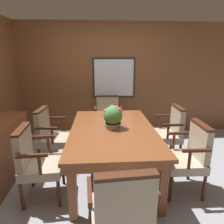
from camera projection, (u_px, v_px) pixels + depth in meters
The scene contains 10 objects.
ground_plane at pixel (109, 179), 2.93m from camera, with size 14.00×14.00×0.00m, color #93969E.
wall_back at pixel (104, 80), 4.46m from camera, with size 7.20×0.08×2.45m.
dining_table at pixel (113, 134), 2.88m from camera, with size 1.19×1.90×0.74m.
chair_head_far at pixel (108, 116), 4.21m from camera, with size 0.56×0.48×0.94m.
chair_left_far at pixel (51, 133), 3.25m from camera, with size 0.52×0.58×0.94m.
chair_right_far at pixel (169, 130), 3.40m from camera, with size 0.49×0.57×0.94m.
chair_left_near at pixel (36, 160), 2.43m from camera, with size 0.50×0.57×0.94m.
chair_head_near at pixel (122, 210), 1.64m from camera, with size 0.58×0.51×0.94m.
chair_right_near at pixel (189, 154), 2.56m from camera, with size 0.49×0.56×0.94m.
potted_plant at pixel (113, 117), 2.82m from camera, with size 0.27×0.29×0.33m.
Camera 1 is at (-0.13, -2.55, 1.73)m, focal length 32.00 mm.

